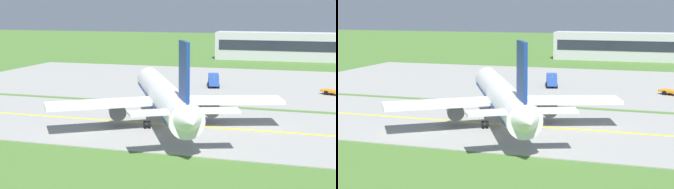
{
  "view_description": "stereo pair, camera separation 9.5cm",
  "coord_description": "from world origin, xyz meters",
  "views": [
    {
      "loc": [
        18.48,
        -67.24,
        16.4
      ],
      "look_at": [
        -2.9,
        2.0,
        4.0
      ],
      "focal_mm": 55.23,
      "sensor_mm": 36.0,
      "label": 1
    },
    {
      "loc": [
        18.57,
        -67.21,
        16.4
      ],
      "look_at": [
        -2.9,
        2.0,
        4.0
      ],
      "focal_mm": 55.23,
      "sensor_mm": 36.0,
      "label": 2
    }
  ],
  "objects": [
    {
      "name": "apron_pad",
      "position": [
        10.0,
        42.0,
        0.05
      ],
      "size": [
        140.0,
        52.0,
        0.1
      ],
      "primitive_type": "cube",
      "color": "gray",
      "rests_on": "ground"
    },
    {
      "name": "airplane_lead",
      "position": [
        -2.68,
        -0.43,
        4.13
      ],
      "size": [
        30.69,
        37.05,
        12.7
      ],
      "color": "white",
      "rests_on": "ground"
    },
    {
      "name": "service_truck_fuel",
      "position": [
        -3.52,
        35.77,
        1.53
      ],
      "size": [
        3.46,
        6.32,
        2.6
      ],
      "color": "#264CA5",
      "rests_on": "ground"
    },
    {
      "name": "terminal_building",
      "position": [
        16.45,
        95.02,
        4.28
      ],
      "size": [
        62.87,
        8.15,
        9.71
      ],
      "color": "#B2B2B7",
      "rests_on": "ground"
    },
    {
      "name": "traffic_cone_mid_edge",
      "position": [
        -19.52,
        12.95,
        0.3
      ],
      "size": [
        0.44,
        0.44,
        0.6
      ],
      "primitive_type": "cone",
      "color": "orange",
      "rests_on": "ground"
    },
    {
      "name": "taxiway_centreline",
      "position": [
        0.0,
        0.0,
        0.11
      ],
      "size": [
        220.0,
        0.6,
        0.01
      ],
      "primitive_type": "cube",
      "color": "yellow",
      "rests_on": "taxiway_strip"
    },
    {
      "name": "ground_plane",
      "position": [
        0.0,
        0.0,
        0.0
      ],
      "size": [
        500.0,
        500.0,
        0.0
      ],
      "primitive_type": "plane",
      "color": "#47702D"
    },
    {
      "name": "taxiway_strip",
      "position": [
        0.0,
        0.0,
        0.05
      ],
      "size": [
        240.0,
        28.0,
        0.1
      ],
      "primitive_type": "cube",
      "color": "gray",
      "rests_on": "ground"
    }
  ]
}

